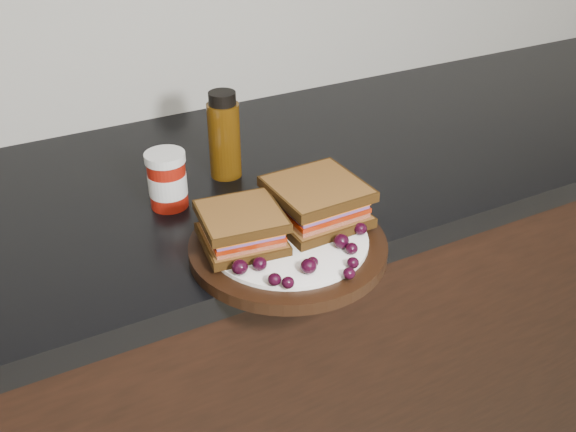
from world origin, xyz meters
name	(u,v)px	position (x,y,z in m)	size (l,w,h in m)	color
base_cabinets	(234,373)	(0.00, 1.70, 0.43)	(3.96, 0.58, 0.86)	black
countertop	(222,187)	(0.00, 1.70, 0.88)	(3.98, 0.60, 0.04)	black
plate	(288,247)	(0.00, 1.45, 0.91)	(0.28, 0.28, 0.02)	black
sandwich_left	(241,227)	(-0.07, 1.47, 0.95)	(0.11, 0.11, 0.05)	brown
sandwich_right	(317,202)	(0.06, 1.47, 0.95)	(0.13, 0.13, 0.06)	brown
grape_0	(240,267)	(-0.10, 1.40, 0.93)	(0.02, 0.02, 0.02)	black
grape_1	(260,264)	(-0.07, 1.40, 0.93)	(0.02, 0.02, 0.02)	black
grape_2	(275,279)	(-0.07, 1.36, 0.93)	(0.02, 0.02, 0.02)	black
grape_3	(288,283)	(-0.06, 1.35, 0.93)	(0.02, 0.02, 0.02)	black
grape_4	(309,266)	(-0.02, 1.36, 0.93)	(0.02, 0.02, 0.02)	black
grape_5	(313,262)	(-0.01, 1.37, 0.93)	(0.02, 0.02, 0.01)	black
grape_6	(349,273)	(0.02, 1.33, 0.93)	(0.02, 0.02, 0.02)	black
grape_7	(353,263)	(0.04, 1.34, 0.93)	(0.02, 0.02, 0.02)	black
grape_8	(352,249)	(0.05, 1.37, 0.93)	(0.02, 0.02, 0.02)	black
grape_9	(341,241)	(0.05, 1.39, 0.93)	(0.02, 0.02, 0.02)	black
grape_10	(360,229)	(0.09, 1.41, 0.93)	(0.02, 0.02, 0.02)	black
grape_11	(339,228)	(0.06, 1.42, 0.93)	(0.02, 0.02, 0.02)	black
grape_12	(338,221)	(0.07, 1.44, 0.93)	(0.02, 0.02, 0.02)	black
grape_13	(327,208)	(0.08, 1.48, 0.93)	(0.02, 0.02, 0.02)	black
grape_14	(315,208)	(0.06, 1.49, 0.93)	(0.02, 0.02, 0.01)	black
grape_15	(257,222)	(-0.03, 1.49, 0.93)	(0.02, 0.02, 0.02)	black
grape_16	(235,231)	(-0.07, 1.49, 0.93)	(0.02, 0.02, 0.02)	black
grape_17	(235,237)	(-0.07, 1.47, 0.93)	(0.02, 0.02, 0.02)	black
grape_18	(225,249)	(-0.10, 1.45, 0.93)	(0.02, 0.02, 0.02)	black
grape_19	(229,258)	(-0.10, 1.43, 0.93)	(0.02, 0.02, 0.01)	black
grape_20	(246,231)	(-0.05, 1.48, 0.93)	(0.02, 0.02, 0.02)	black
grape_21	(251,239)	(-0.06, 1.46, 0.93)	(0.02, 0.02, 0.02)	black
grape_22	(241,243)	(-0.07, 1.46, 0.93)	(0.02, 0.02, 0.02)	black
condiment_jar	(167,180)	(-0.11, 1.65, 0.95)	(0.06, 0.06, 0.09)	maroon
oil_bottle	(224,135)	(0.01, 1.70, 0.97)	(0.05, 0.05, 0.15)	#442806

